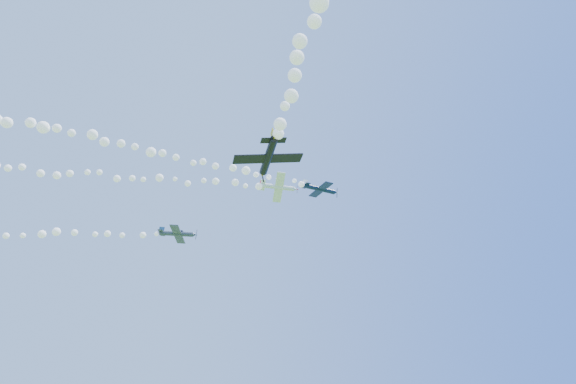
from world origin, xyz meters
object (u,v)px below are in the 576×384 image
object	(u,v)px
plane_white	(279,187)
plane_navy	(320,189)
plane_black	(268,157)
plane_grey	(178,234)

from	to	relation	value
plane_white	plane_navy	size ratio (longest dim) A/B	0.98
plane_navy	plane_black	distance (m)	30.09
plane_white	plane_grey	size ratio (longest dim) A/B	0.98
plane_navy	plane_grey	bearing A→B (deg)	155.44
plane_white	plane_black	bearing A→B (deg)	-99.20
plane_white	plane_grey	distance (m)	18.89
plane_white	plane_navy	distance (m)	8.16
plane_navy	plane_black	xyz separation A→B (m)	(-16.47, -21.51, -13.10)
plane_white	plane_black	xyz separation A→B (m)	(-8.51, -21.05, -11.36)
plane_navy	plane_black	world-z (taller)	plane_navy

